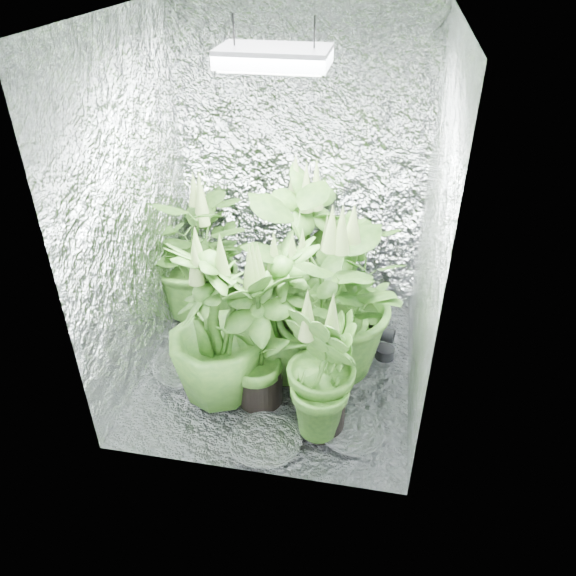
% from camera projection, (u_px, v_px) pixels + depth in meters
% --- Properties ---
extents(ground, '(1.60, 1.60, 0.00)m').
position_uv_depth(ground, '(278.00, 367.00, 3.50)').
color(ground, white).
rests_on(ground, ground).
extents(walls, '(1.62, 1.62, 2.00)m').
position_uv_depth(walls, '(276.00, 224.00, 2.95)').
color(walls, white).
rests_on(walls, ground).
extents(ceiling, '(1.60, 1.60, 0.01)m').
position_uv_depth(ceiling, '(273.00, 14.00, 2.41)').
color(ceiling, white).
rests_on(ceiling, walls).
extents(grow_lamp, '(0.50, 0.30, 0.22)m').
position_uv_depth(grow_lamp, '(274.00, 57.00, 2.50)').
color(grow_lamp, gray).
rests_on(grow_lamp, ceiling).
extents(plant_a, '(0.99, 0.99, 1.04)m').
position_uv_depth(plant_a, '(197.00, 252.00, 3.73)').
color(plant_a, black).
rests_on(plant_a, ground).
extents(plant_b, '(0.76, 0.76, 1.13)m').
position_uv_depth(plant_b, '(306.00, 249.00, 3.72)').
color(plant_b, black).
rests_on(plant_b, ground).
extents(plant_c, '(0.54, 0.54, 0.85)m').
position_uv_depth(plant_c, '(341.00, 279.00, 3.65)').
color(plant_c, black).
rests_on(plant_c, ground).
extents(plant_d, '(0.76, 0.76, 1.06)m').
position_uv_depth(plant_d, '(215.00, 327.00, 3.04)').
color(plant_d, black).
rests_on(plant_d, ground).
extents(plant_e, '(1.28, 1.28, 1.17)m').
position_uv_depth(plant_e, '(331.00, 299.00, 3.16)').
color(plant_e, black).
rests_on(plant_e, ground).
extents(plant_f, '(0.67, 0.67, 1.00)m').
position_uv_depth(plant_f, '(258.00, 337.00, 3.03)').
color(plant_f, black).
rests_on(plant_f, ground).
extents(plant_g, '(0.62, 0.62, 0.92)m').
position_uv_depth(plant_g, '(324.00, 370.00, 2.85)').
color(plant_g, black).
rests_on(plant_g, ground).
extents(plant_h, '(0.68, 0.68, 0.97)m').
position_uv_depth(plant_h, '(284.00, 314.00, 3.23)').
color(plant_h, black).
rests_on(plant_h, ground).
extents(circulation_fan, '(0.15, 0.27, 0.31)m').
position_uv_depth(circulation_fan, '(382.00, 340.00, 3.52)').
color(circulation_fan, black).
rests_on(circulation_fan, ground).
extents(plant_label, '(0.06, 0.05, 0.09)m').
position_uv_depth(plant_label, '(333.00, 393.00, 2.89)').
color(plant_label, white).
rests_on(plant_label, plant_g).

